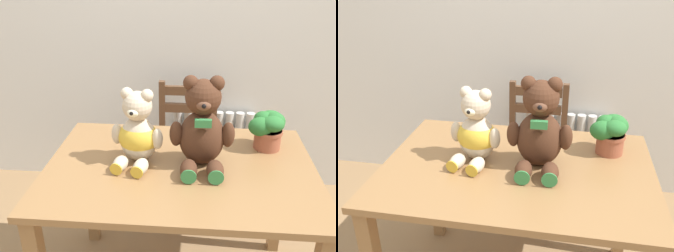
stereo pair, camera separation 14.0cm
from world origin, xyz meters
TOP-DOWN VIEW (x-y plane):
  - wall_back at (0.00, 1.52)m, footprint 8.00×0.04m
  - radiator at (0.19, 1.45)m, footprint 0.59×0.10m
  - dining_table at (0.00, 0.41)m, footprint 1.18×0.82m
  - wooden_chair_behind at (0.00, 1.19)m, footprint 0.39×0.41m
  - teddy_bear_left at (-0.19, 0.44)m, footprint 0.24×0.26m
  - teddy_bear_right at (0.09, 0.44)m, footprint 0.28×0.28m
  - potted_plant at (0.40, 0.61)m, footprint 0.17×0.16m

SIDE VIEW (x-z plane):
  - radiator at x=0.19m, z-range -0.03..0.56m
  - wooden_chair_behind at x=0.00m, z-range 0.01..0.86m
  - dining_table at x=0.00m, z-range 0.26..1.02m
  - potted_plant at x=0.40m, z-range 0.78..0.96m
  - teddy_bear_left at x=-0.19m, z-range 0.72..1.06m
  - teddy_bear_right at x=0.09m, z-range 0.73..1.13m
  - wall_back at x=0.00m, z-range 0.00..2.60m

